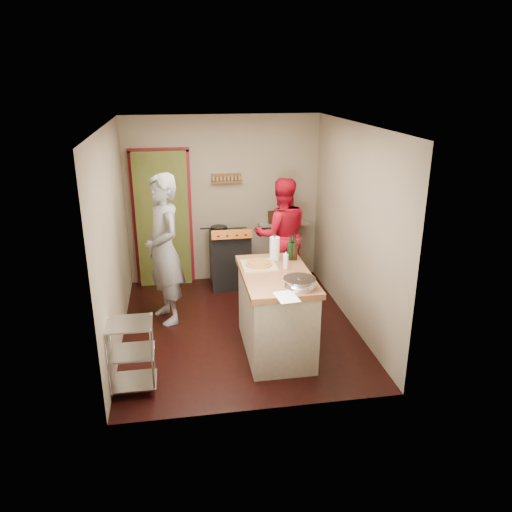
% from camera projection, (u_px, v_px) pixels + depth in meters
% --- Properties ---
extents(floor, '(3.50, 3.50, 0.00)m').
position_uv_depth(floor, '(239.00, 327.00, 6.60)').
color(floor, black).
rests_on(floor, ground).
extents(back_wall, '(3.00, 0.44, 2.60)m').
position_uv_depth(back_wall, '(183.00, 212.00, 7.77)').
color(back_wall, gray).
rests_on(back_wall, ground).
extents(left_wall, '(0.04, 3.50, 2.60)m').
position_uv_depth(left_wall, '(113.00, 239.00, 5.93)').
color(left_wall, gray).
rests_on(left_wall, ground).
extents(right_wall, '(0.04, 3.50, 2.60)m').
position_uv_depth(right_wall, '(354.00, 228.00, 6.39)').
color(right_wall, gray).
rests_on(right_wall, ground).
extents(ceiling, '(3.00, 3.50, 0.02)m').
position_uv_depth(ceiling, '(237.00, 124.00, 5.71)').
color(ceiling, white).
rests_on(ceiling, back_wall).
extents(stove, '(0.60, 0.63, 1.00)m').
position_uv_depth(stove, '(230.00, 258.00, 7.78)').
color(stove, black).
rests_on(stove, ground).
extents(wire_shelving, '(0.48, 0.40, 0.80)m').
position_uv_depth(wire_shelving, '(131.00, 353.00, 5.14)').
color(wire_shelving, silver).
rests_on(wire_shelving, ground).
extents(island, '(0.78, 1.49, 1.31)m').
position_uv_depth(island, '(276.00, 311.00, 5.88)').
color(island, beige).
rests_on(island, ground).
extents(person_stripe, '(0.72, 0.85, 2.00)m').
position_uv_depth(person_stripe, '(164.00, 250.00, 6.49)').
color(person_stripe, '#B1B0B5').
rests_on(person_stripe, ground).
extents(person_red, '(0.85, 0.66, 1.73)m').
position_uv_depth(person_red, '(281.00, 235.00, 7.54)').
color(person_red, red).
rests_on(person_red, ground).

